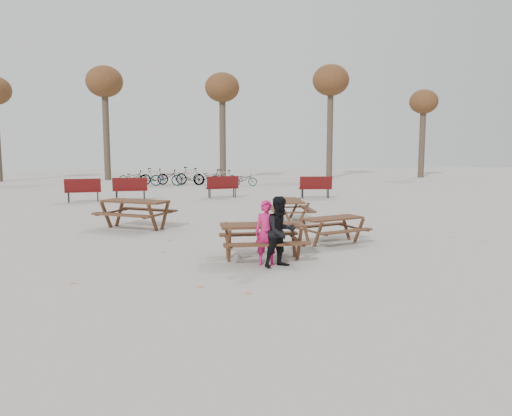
{
  "coord_description": "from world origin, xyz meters",
  "views": [
    {
      "loc": [
        -1.64,
        -10.54,
        2.5
      ],
      "look_at": [
        0.0,
        1.0,
        1.0
      ],
      "focal_mm": 35.0,
      "sensor_mm": 36.0,
      "label": 1
    }
  ],
  "objects": [
    {
      "name": "picnic_table_far",
      "position": [
        1.72,
        5.14,
        0.35
      ],
      "size": [
        1.36,
        1.67,
        0.71
      ],
      "primitive_type": null,
      "rotation": [
        0.0,
        0.0,
        1.55
      ],
      "color": "#3A2415",
      "rests_on": "ground"
    },
    {
      "name": "adult",
      "position": [
        0.26,
        -0.73,
        0.73
      ],
      "size": [
        0.87,
        0.79,
        1.45
      ],
      "primitive_type": "imported",
      "rotation": [
        0.0,
        0.0,
        0.42
      ],
      "color": "black",
      "rests_on": "ground"
    },
    {
      "name": "picnic_table_east",
      "position": [
        2.02,
        1.48,
        0.33
      ],
      "size": [
        1.89,
        1.72,
        0.67
      ],
      "primitive_type": null,
      "rotation": [
        0.0,
        0.0,
        0.37
      ],
      "color": "#3A2415",
      "rests_on": "ground"
    },
    {
      "name": "ground",
      "position": [
        0.0,
        0.0,
        0.0
      ],
      "size": [
        80.0,
        80.0,
        0.0
      ],
      "primitive_type": "plane",
      "color": "gray",
      "rests_on": "ground"
    },
    {
      "name": "bicycle_row",
      "position": [
        -1.66,
        20.13,
        0.5
      ],
      "size": [
        8.36,
        2.65,
        1.11
      ],
      "color": "black",
      "rests_on": "ground"
    },
    {
      "name": "food_tray",
      "position": [
        0.09,
        -0.12,
        0.79
      ],
      "size": [
        0.18,
        0.11,
        0.03
      ],
      "primitive_type": "cube",
      "color": "white",
      "rests_on": "main_picnic_table"
    },
    {
      "name": "child",
      "position": [
        0.0,
        -0.53,
        0.68
      ],
      "size": [
        0.56,
        0.44,
        1.35
      ],
      "primitive_type": "imported",
      "rotation": [
        0.0,
        0.0,
        -0.26
      ],
      "color": "#C2185E",
      "rests_on": "ground"
    },
    {
      "name": "park_bench_row",
      "position": [
        -1.43,
        12.17,
        0.52
      ],
      "size": [
        11.97,
        1.59,
        1.03
      ],
      "color": "#5E1213",
      "rests_on": "ground"
    },
    {
      "name": "picnic_table_north",
      "position": [
        -3.12,
        4.49,
        0.42
      ],
      "size": [
        2.49,
        2.35,
        0.84
      ],
      "primitive_type": null,
      "rotation": [
        0.0,
        0.0,
        -0.53
      ],
      "color": "#3A2415",
      "rests_on": "ground"
    },
    {
      "name": "bread_roll",
      "position": [
        0.09,
        -0.12,
        0.83
      ],
      "size": [
        0.14,
        0.06,
        0.05
      ],
      "primitive_type": "ellipsoid",
      "color": "tan",
      "rests_on": "food_tray"
    },
    {
      "name": "main_picnic_table",
      "position": [
        0.0,
        0.0,
        0.59
      ],
      "size": [
        1.8,
        1.45,
        0.78
      ],
      "color": "#3A2415",
      "rests_on": "ground"
    },
    {
      "name": "soda_bottle",
      "position": [
        0.08,
        -0.23,
        0.85
      ],
      "size": [
        0.07,
        0.07,
        0.17
      ],
      "color": "silver",
      "rests_on": "main_picnic_table"
    },
    {
      "name": "tree_row",
      "position": [
        0.9,
        25.15,
        6.19
      ],
      "size": [
        32.17,
        3.52,
        8.26
      ],
      "color": "#382B21",
      "rests_on": "ground"
    },
    {
      "name": "fallen_leaves",
      "position": [
        0.5,
        2.5,
        0.0
      ],
      "size": [
        11.0,
        11.0,
        0.01
      ],
      "primitive_type": null,
      "color": "orange",
      "rests_on": "ground"
    }
  ]
}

